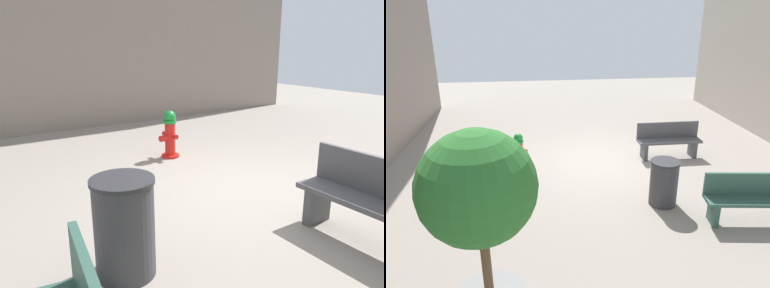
# 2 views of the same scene
# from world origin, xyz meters

# --- Properties ---
(ground_plane) EXTENTS (23.40, 23.40, 0.00)m
(ground_plane) POSITION_xyz_m (0.00, 0.00, 0.00)
(ground_plane) COLOR gray
(fire_hydrant) EXTENTS (0.43, 0.40, 0.90)m
(fire_hydrant) POSITION_xyz_m (2.04, 0.08, 0.45)
(fire_hydrant) COLOR red
(fire_hydrant) RESTS_ON ground_plane
(bench_near) EXTENTS (1.70, 0.44, 0.95)m
(bench_near) POSITION_xyz_m (-1.95, -0.14, 0.50)
(bench_near) COLOR #4C4C51
(bench_near) RESTS_ON ground_plane
(trash_bin) EXTENTS (0.59, 0.59, 0.96)m
(trash_bin) POSITION_xyz_m (-0.95, 2.30, 0.48)
(trash_bin) COLOR #38383D
(trash_bin) RESTS_ON ground_plane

